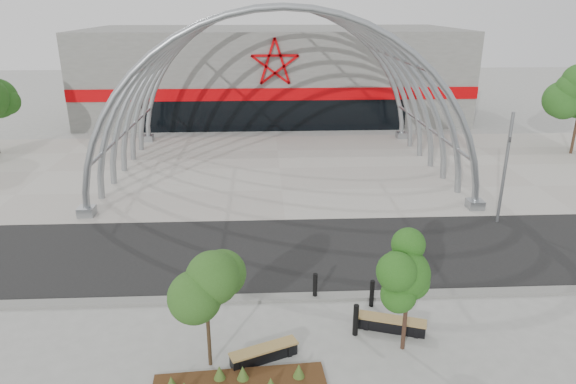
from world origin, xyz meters
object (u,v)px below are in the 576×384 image
at_px(street_tree_0, 206,291).
at_px(bollard_2, 315,286).
at_px(bench_0, 264,354).
at_px(street_tree_1, 410,270).
at_px(bench_1, 392,325).
at_px(signal_pole, 505,167).

relative_size(street_tree_0, bollard_2, 3.47).
relative_size(bench_0, bollard_2, 2.11).
bearing_deg(street_tree_1, bollard_2, 129.16).
xyz_separation_m(bench_1, bollard_2, (-2.33, 2.07, 0.28)).
xyz_separation_m(street_tree_0, bench_0, (1.60, 0.12, -2.31)).
bearing_deg(bench_0, bollard_2, 60.87).
relative_size(street_tree_0, bench_0, 1.65).
distance_m(bench_0, bench_1, 4.40).
xyz_separation_m(bench_0, bench_1, (4.20, 1.29, 0.01)).
bearing_deg(street_tree_1, signal_pole, 52.91).
bearing_deg(bench_0, street_tree_0, -175.57).
bearing_deg(signal_pole, bench_0, -139.40).
bearing_deg(signal_pole, street_tree_0, -142.69).
height_order(signal_pole, street_tree_1, signal_pole).
relative_size(signal_pole, street_tree_0, 1.56).
bearing_deg(street_tree_1, bench_0, -175.38).
bearing_deg(signal_pole, bollard_2, -145.97).
height_order(bench_1, bollard_2, bollard_2).
relative_size(street_tree_1, bench_1, 1.72).
height_order(street_tree_0, bench_0, street_tree_0).
height_order(signal_pole, bollard_2, signal_pole).
xyz_separation_m(signal_pole, street_tree_1, (-7.21, -9.54, -0.09)).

